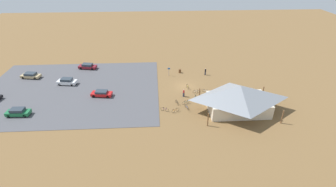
{
  "coord_description": "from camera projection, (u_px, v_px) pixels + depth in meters",
  "views": [
    {
      "loc": [
        6.75,
        50.12,
        27.01
      ],
      "look_at": [
        4.13,
        5.17,
        1.2
      ],
      "focal_mm": 27.01,
      "sensor_mm": 36.0,
      "label": 1
    }
  ],
  "objects": [
    {
      "name": "car_white_second_row",
      "position": [
        67.0,
        81.0,
        57.58
      ],
      "size": [
        4.51,
        2.43,
        1.47
      ],
      "color": "white",
      "rests_on": "parking_lot_asphalt"
    },
    {
      "name": "bicycle_orange_edge_south",
      "position": [
        175.0,
        110.0,
        47.95
      ],
      "size": [
        1.53,
        0.83,
        0.86
      ],
      "color": "black",
      "rests_on": "ground"
    },
    {
      "name": "car_tan_back_corner",
      "position": [
        31.0,
        75.0,
        60.46
      ],
      "size": [
        4.72,
        2.59,
        1.33
      ],
      "color": "tan",
      "rests_on": "parking_lot_asphalt"
    },
    {
      "name": "parking_lot_asphalt",
      "position": [
        72.0,
        90.0,
        55.73
      ],
      "size": [
        38.11,
        28.94,
        0.05
      ],
      "primitive_type": "cube",
      "color": "#4C4C51",
      "rests_on": "ground"
    },
    {
      "name": "lot_sign",
      "position": [
        169.0,
        70.0,
        61.23
      ],
      "size": [
        0.56,
        0.08,
        2.2
      ],
      "color": "#99999E",
      "rests_on": "ground"
    },
    {
      "name": "bike_pavilion",
      "position": [
        239.0,
        97.0,
        47.09
      ],
      "size": [
        13.61,
        9.28,
        5.38
      ],
      "color": "beige",
      "rests_on": "ground"
    },
    {
      "name": "car_maroon_front_row",
      "position": [
        88.0,
        66.0,
        65.12
      ],
      "size": [
        4.75,
        2.54,
        1.37
      ],
      "color": "maroon",
      "rests_on": "parking_lot_asphalt"
    },
    {
      "name": "car_green_end_stall",
      "position": [
        18.0,
        112.0,
        46.78
      ],
      "size": [
        4.28,
        1.86,
        1.44
      ],
      "color": "#1E6B3D",
      "rests_on": "parking_lot_asphalt"
    },
    {
      "name": "bicycle_teal_edge_north",
      "position": [
        186.0,
        102.0,
        50.49
      ],
      "size": [
        1.55,
        0.78,
        0.81
      ],
      "color": "black",
      "rests_on": "ground"
    },
    {
      "name": "bicycle_purple_front_row",
      "position": [
        165.0,
        109.0,
        48.23
      ],
      "size": [
        1.56,
        0.78,
        0.89
      ],
      "color": "black",
      "rests_on": "ground"
    },
    {
      "name": "trash_bin",
      "position": [
        180.0,
        71.0,
        63.23
      ],
      "size": [
        0.6,
        0.6,
        0.9
      ],
      "primitive_type": "cylinder",
      "color": "brown",
      "rests_on": "ground"
    },
    {
      "name": "bicycle_silver_lone_west",
      "position": [
        205.0,
        91.0,
        54.6
      ],
      "size": [
        1.31,
        1.06,
        0.81
      ],
      "color": "black",
      "rests_on": "ground"
    },
    {
      "name": "ground",
      "position": [
        185.0,
        86.0,
        57.18
      ],
      "size": [
        160.0,
        160.0,
        0.0
      ],
      "primitive_type": "plane",
      "color": "brown",
      "rests_on": "ground"
    },
    {
      "name": "bicycle_black_yard_center",
      "position": [
        177.0,
        103.0,
        50.47
      ],
      "size": [
        0.67,
        1.52,
        0.75
      ],
      "color": "black",
      "rests_on": "ground"
    },
    {
      "name": "bicycle_teal_yard_front",
      "position": [
        195.0,
        98.0,
        52.17
      ],
      "size": [
        0.69,
        1.62,
        0.8
      ],
      "color": "black",
      "rests_on": "ground"
    },
    {
      "name": "bicycle_green_mid_cluster",
      "position": [
        280.0,
        98.0,
        51.96
      ],
      "size": [
        1.62,
        0.77,
        0.88
      ],
      "color": "black",
      "rests_on": "ground"
    },
    {
      "name": "bicycle_red_back_row",
      "position": [
        263.0,
        94.0,
        53.32
      ],
      "size": [
        0.58,
        1.71,
        0.82
      ],
      "color": "black",
      "rests_on": "ground"
    },
    {
      "name": "visitor_crossing_yard",
      "position": [
        205.0,
        71.0,
        61.88
      ],
      "size": [
        0.37,
        0.36,
        1.78
      ],
      "color": "#2D3347",
      "rests_on": "ground"
    },
    {
      "name": "bicycle_yellow_yard_right",
      "position": [
        188.0,
        87.0,
        56.15
      ],
      "size": [
        0.48,
        1.79,
        0.89
      ],
      "color": "black",
      "rests_on": "ground"
    },
    {
      "name": "car_red_inner_stall",
      "position": [
        102.0,
        93.0,
        52.95
      ],
      "size": [
        4.47,
        2.28,
        1.27
      ],
      "color": "red",
      "rests_on": "parking_lot_asphalt"
    },
    {
      "name": "bicycle_white_trailside",
      "position": [
        197.0,
        92.0,
        54.31
      ],
      "size": [
        1.67,
        0.48,
        0.79
      ],
      "color": "black",
      "rests_on": "ground"
    },
    {
      "name": "bicycle_blue_near_sign",
      "position": [
        187.0,
        107.0,
        48.91
      ],
      "size": [
        0.68,
        1.67,
        0.86
      ],
      "color": "black",
      "rests_on": "ground"
    },
    {
      "name": "visitor_at_bikes",
      "position": [
        184.0,
        93.0,
        52.77
      ],
      "size": [
        0.4,
        0.39,
        1.72
      ],
      "color": "#2D3347",
      "rests_on": "ground"
    }
  ]
}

